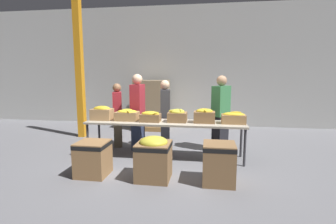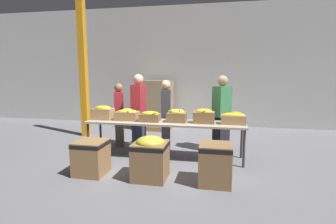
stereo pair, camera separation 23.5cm
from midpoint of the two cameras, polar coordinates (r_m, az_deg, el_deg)
name	(u,v)px [view 1 (the left image)]	position (r m, az deg, el deg)	size (l,w,h in m)	color
ground_plane	(165,157)	(5.68, -1.84, -9.85)	(30.00, 30.00, 0.00)	slate
wall_back	(183,66)	(9.02, 2.51, 9.87)	(16.00, 0.08, 4.00)	#B7B7B2
sorting_table	(165,124)	(5.49, -1.88, -2.61)	(3.32, 0.70, 0.78)	#B2A893
banana_box_0	(102,113)	(5.89, -15.29, -0.17)	(0.44, 0.32, 0.30)	tan
banana_box_1	(127,115)	(5.70, -10.06, -0.61)	(0.48, 0.36, 0.25)	#A37A4C
banana_box_2	(150,116)	(5.48, -5.06, -0.97)	(0.41, 0.29, 0.22)	olive
banana_box_3	(177,115)	(5.44, 0.82, -0.75)	(0.39, 0.33, 0.28)	olive
banana_box_4	(204,116)	(5.39, 6.70, -0.79)	(0.42, 0.33, 0.29)	olive
banana_box_5	(234,118)	(5.40, 12.88, -1.22)	(0.47, 0.29, 0.26)	#A37A4C
volunteer_0	(138,112)	(6.16, -7.67, -0.07)	(0.25, 0.48, 1.76)	#2D3856
volunteer_1	(118,115)	(6.52, -11.92, -0.70)	(0.32, 0.46, 1.54)	#6B604C
volunteer_2	(165,115)	(6.17, -1.73, -0.65)	(0.29, 0.47, 1.62)	black
volunteer_3	(221,114)	(6.06, 10.32, -0.43)	(0.45, 0.52, 1.73)	black
donation_bin_0	(93,157)	(4.86, -17.37, -9.36)	(0.53, 0.53, 0.60)	olive
donation_bin_1	(153,157)	(4.48, -4.72, -9.66)	(0.56, 0.56, 0.74)	olive
donation_bin_2	(219,162)	(4.38, 9.50, -10.66)	(0.52, 0.52, 0.67)	olive
support_pillar	(79,65)	(7.69, -19.59, 9.62)	(0.19, 0.19, 4.00)	orange
pallet_stack_0	(152,105)	(8.47, -4.29, 1.58)	(1.10, 1.10, 1.55)	olive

